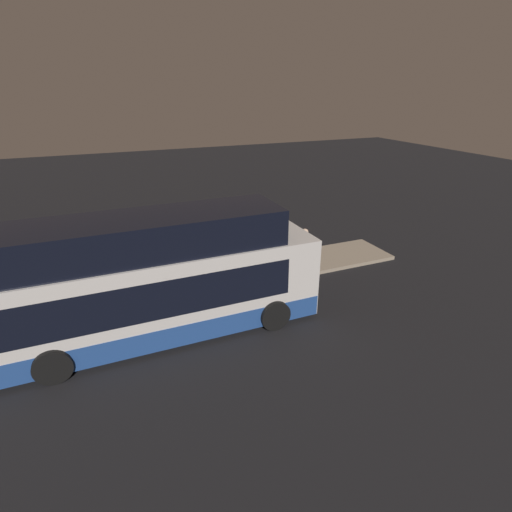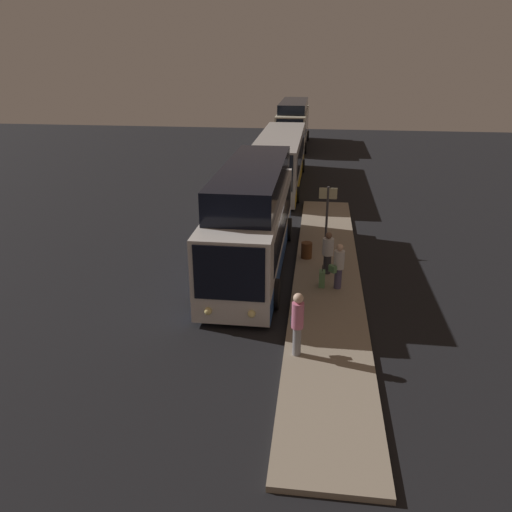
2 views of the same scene
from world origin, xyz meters
TOP-DOWN VIEW (x-y plane):
  - ground at (0.00, 0.00)m, footprint 80.00×80.00m
  - platform at (0.00, 2.82)m, footprint 20.00×2.44m
  - bus_lead at (-1.03, -0.12)m, footprint 10.22×2.71m
  - passenger_boarding at (1.03, 3.16)m, footprint 0.60×0.62m
  - passenger_waiting at (5.39, 1.95)m, footprint 0.55×0.40m
  - passenger_with_bags at (-0.24, 2.81)m, footprint 0.50×0.50m
  - suitcase at (0.94, 2.62)m, footprint 0.35×0.21m
  - sign_post at (-3.19, 2.76)m, footprint 0.10×0.74m
  - trash_bin at (-1.65, 2.00)m, footprint 0.44×0.44m

SIDE VIEW (x-z plane):
  - ground at x=0.00m, z-range 0.00..0.00m
  - platform at x=0.00m, z-range 0.00..0.16m
  - suitcase at x=0.94m, z-range 0.04..0.85m
  - trash_bin at x=-1.65m, z-range 0.16..0.81m
  - passenger_with_bags at x=-0.24m, z-range 0.21..1.82m
  - passenger_boarding at x=1.03m, z-range 0.22..1.86m
  - passenger_waiting at x=5.39m, z-range 0.26..2.12m
  - bus_lead at x=-1.03m, z-range -0.23..3.71m
  - sign_post at x=-3.19m, z-range 0.51..3.08m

